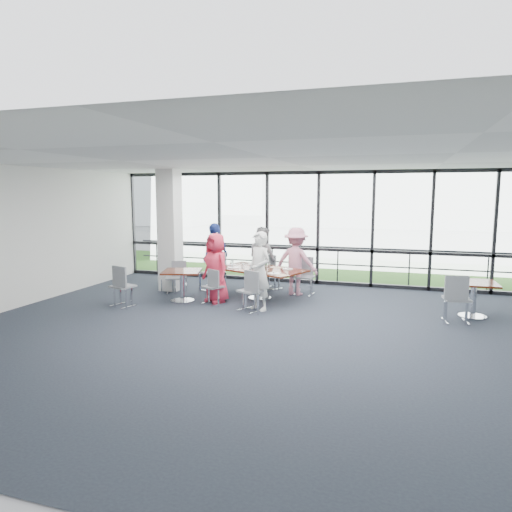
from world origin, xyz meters
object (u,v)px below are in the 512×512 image
(diner_far_left, at_px, (262,258))
(diner_end, at_px, (216,257))
(diner_near_left, at_px, (216,268))
(chair_main_nr, at_px, (250,291))
(chair_main_nl, at_px, (213,287))
(chair_main_end, at_px, (213,272))
(diner_far_right, at_px, (296,261))
(side_table_left, at_px, (182,275))
(structural_column, at_px, (170,231))
(chair_main_fl, at_px, (272,273))
(side_table_right, at_px, (474,287))
(chair_spare_lb, at_px, (174,278))
(diner_near_right, at_px, (259,271))
(main_table, at_px, (260,273))
(chair_spare_la, at_px, (123,286))
(chair_spare_r, at_px, (457,299))
(chair_main_fr, at_px, (304,277))

(diner_far_left, height_order, diner_end, diner_end)
(diner_near_left, bearing_deg, chair_main_nr, 1.90)
(chair_main_nl, distance_m, chair_main_end, 1.52)
(diner_far_right, bearing_deg, side_table_left, 42.09)
(structural_column, relative_size, chair_main_fl, 3.61)
(side_table_right, xyz_separation_m, chair_main_nl, (-5.64, -0.62, -0.22))
(side_table_left, xyz_separation_m, chair_spare_lb, (-0.61, 0.73, -0.23))
(structural_column, bearing_deg, chair_main_nl, -33.83)
(diner_end, height_order, chair_main_nl, diner_end)
(diner_far_right, bearing_deg, diner_near_right, 85.83)
(main_table, bearing_deg, chair_spare_lb, -155.83)
(diner_far_left, bearing_deg, main_table, 136.96)
(chair_spare_la, height_order, chair_spare_r, chair_spare_r)
(side_table_right, relative_size, chair_spare_lb, 1.11)
(diner_near_left, height_order, chair_main_nl, diner_near_left)
(chair_main_nr, relative_size, chair_spare_lb, 1.12)
(structural_column, xyz_separation_m, side_table_right, (7.34, -0.52, -0.96))
(side_table_left, xyz_separation_m, chair_main_fl, (1.66, 2.05, -0.19))
(structural_column, bearing_deg, diner_near_right, -24.33)
(chair_main_fl, bearing_deg, chair_main_fr, -175.48)
(main_table, distance_m, chair_main_fl, 1.22)
(chair_main_fr, bearing_deg, diner_far_left, -9.57)
(diner_far_right, bearing_deg, chair_main_end, 14.28)
(diner_near_right, distance_m, chair_spare_lb, 2.81)
(chair_main_end, bearing_deg, chair_main_fr, 110.22)
(chair_spare_la, bearing_deg, diner_far_right, 51.44)
(structural_column, bearing_deg, chair_spare_r, -8.70)
(diner_near_right, relative_size, diner_far_left, 1.03)
(structural_column, distance_m, chair_spare_r, 7.12)
(structural_column, distance_m, chair_main_nr, 3.32)
(diner_near_right, distance_m, diner_far_left, 2.22)
(diner_near_left, bearing_deg, chair_spare_lb, -169.60)
(main_table, bearing_deg, diner_far_right, 63.82)
(diner_far_left, bearing_deg, side_table_right, -161.82)
(chair_spare_lb, bearing_deg, main_table, 158.39)
(diner_near_left, height_order, chair_spare_lb, diner_near_left)
(chair_main_nl, bearing_deg, structural_column, 173.98)
(structural_column, distance_m, diner_far_right, 3.43)
(chair_main_fl, relative_size, chair_main_fr, 0.95)
(structural_column, relative_size, diner_far_right, 1.85)
(diner_end, relative_size, chair_main_end, 1.86)
(diner_near_left, height_order, diner_end, diner_end)
(diner_near_left, distance_m, chair_spare_lb, 1.56)
(chair_main_nr, bearing_deg, chair_spare_la, -142.92)
(chair_spare_la, bearing_deg, diner_near_right, 29.22)
(chair_main_nr, relative_size, chair_main_end, 0.94)
(chair_main_fr, bearing_deg, chair_main_end, 11.91)
(side_table_left, distance_m, diner_far_right, 2.89)
(chair_spare_lb, distance_m, chair_spare_r, 6.71)
(chair_spare_la, relative_size, chair_spare_lb, 1.16)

